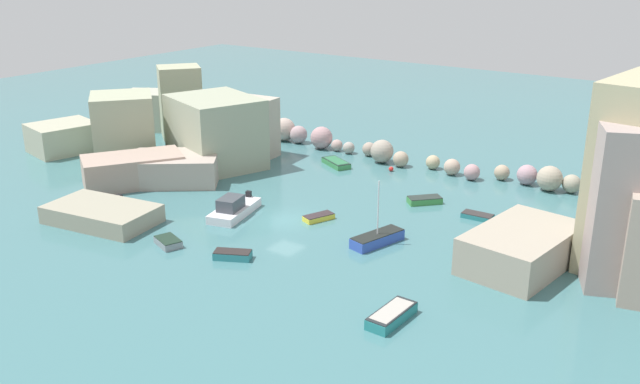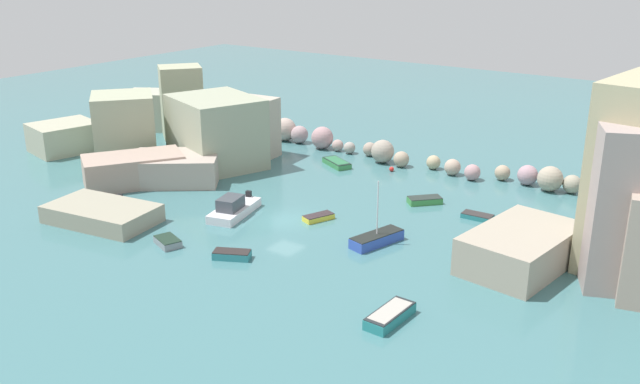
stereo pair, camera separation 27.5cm
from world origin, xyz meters
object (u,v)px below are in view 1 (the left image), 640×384
at_px(moored_boat_3, 425,200).
at_px(moored_boat_0, 234,209).
at_px(moored_boat_10, 319,217).
at_px(moored_boat_8, 478,216).
at_px(stone_dock, 102,214).
at_px(moored_boat_5, 377,238).
at_px(moored_boat_6, 392,315).
at_px(moored_boat_9, 233,255).
at_px(moored_boat_2, 95,213).
at_px(moored_boat_4, 336,163).
at_px(moored_boat_1, 205,169).
at_px(moored_boat_7, 168,242).
at_px(channel_buoy, 391,169).

bearing_deg(moored_boat_3, moored_boat_0, 178.20).
xyz_separation_m(moored_boat_3, moored_boat_10, (-5.30, -8.47, -0.05)).
bearing_deg(moored_boat_8, stone_dock, -145.48).
distance_m(moored_boat_5, moored_boat_6, 11.35).
xyz_separation_m(moored_boat_3, moored_boat_9, (-6.06, -18.09, 0.01)).
bearing_deg(stone_dock, moored_boat_8, 36.32).
height_order(moored_boat_3, moored_boat_10, moored_boat_3).
relative_size(moored_boat_2, moored_boat_9, 2.09).
distance_m(stone_dock, moored_boat_4, 24.66).
bearing_deg(moored_boat_1, moored_boat_9, 68.61).
bearing_deg(moored_boat_5, moored_boat_8, 170.97).
xyz_separation_m(moored_boat_6, moored_boat_10, (-12.78, 10.81, -0.14)).
distance_m(moored_boat_1, moored_boat_7, 18.02).
distance_m(moored_boat_3, moored_boat_4, 13.32).
bearing_deg(moored_boat_5, moored_boat_6, 49.93).
bearing_deg(moored_boat_1, moored_boat_5, 95.87).
xyz_separation_m(moored_boat_5, moored_boat_9, (-7.11, -8.16, -0.13)).
relative_size(moored_boat_4, moored_boat_6, 1.03).
bearing_deg(moored_boat_1, moored_boat_3, 120.75).
xyz_separation_m(moored_boat_0, moored_boat_5, (12.72, 1.70, -0.17)).
height_order(stone_dock, moored_boat_10, stone_dock).
relative_size(moored_boat_3, moored_boat_7, 1.16).
xyz_separation_m(moored_boat_0, moored_boat_6, (19.15, -7.66, -0.23)).
height_order(moored_boat_5, moored_boat_9, moored_boat_5).
xyz_separation_m(moored_boat_7, moored_boat_8, (16.75, 18.26, -0.07)).
xyz_separation_m(moored_boat_0, moored_boat_4, (-0.73, 16.48, -0.30)).
height_order(moored_boat_1, moored_boat_5, moored_boat_5).
xyz_separation_m(moored_boat_8, moored_boat_9, (-11.26, -17.29, 0.08)).
distance_m(moored_boat_5, moored_boat_10, 6.52).
relative_size(moored_boat_2, moored_boat_3, 2.02).
bearing_deg(moored_boat_5, moored_boat_3, -158.57).
xyz_separation_m(moored_boat_4, moored_boat_6, (19.88, -24.14, 0.07)).
distance_m(stone_dock, moored_boat_8, 30.42).
bearing_deg(stone_dock, moored_boat_9, 3.15).
height_order(moored_boat_0, moored_boat_10, moored_boat_0).
bearing_deg(moored_boat_7, channel_buoy, -79.99).
relative_size(moored_boat_1, moored_boat_4, 0.97).
relative_size(moored_boat_4, moored_boat_9, 1.35).
distance_m(moored_boat_4, moored_boat_5, 19.98).
distance_m(moored_boat_0, moored_boat_8, 20.04).
relative_size(moored_boat_6, moored_boat_7, 1.47).
height_order(moored_boat_2, moored_boat_7, moored_boat_2).
bearing_deg(moored_boat_10, moored_boat_8, 148.05).
height_order(moored_boat_2, moored_boat_8, moored_boat_2).
bearing_deg(moored_boat_6, moored_boat_1, -114.74).
relative_size(moored_boat_6, moored_boat_8, 1.49).
bearing_deg(moored_boat_0, moored_boat_9, 26.98).
bearing_deg(moored_boat_8, moored_boat_4, 160.39).
height_order(moored_boat_4, moored_boat_6, moored_boat_6).
distance_m(stone_dock, moored_boat_2, 1.30).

